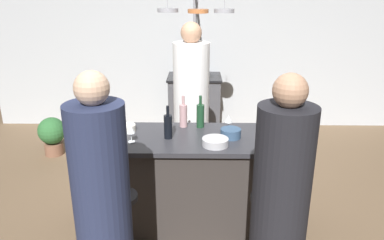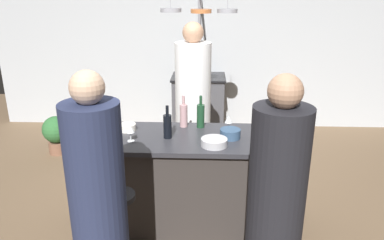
{
  "view_description": "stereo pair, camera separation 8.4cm",
  "coord_description": "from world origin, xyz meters",
  "px_view_note": "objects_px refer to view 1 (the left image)",
  "views": [
    {
      "loc": [
        0.05,
        -3.0,
        2.11
      ],
      "look_at": [
        0.0,
        0.15,
        1.0
      ],
      "focal_mm": 34.71,
      "sensor_mm": 36.0,
      "label": 1
    },
    {
      "loc": [
        0.13,
        -3.0,
        2.11
      ],
      "look_at": [
        0.0,
        0.15,
        1.0
      ],
      "focal_mm": 34.71,
      "sensor_mm": 36.0,
      "label": 2
    }
  ],
  "objects_px": {
    "wine_bottle_rose": "(183,115)",
    "wine_glass_by_chef": "(131,130)",
    "guest_left": "(103,212)",
    "mixing_bowl_steel": "(215,142)",
    "bar_stool_right": "(266,232)",
    "potted_plant": "(52,134)",
    "pepper_mill": "(101,132)",
    "wine_bottle_green": "(200,115)",
    "stove_range": "(194,104)",
    "wine_bottle_dark": "(168,126)",
    "mixing_bowl_blue": "(231,133)",
    "chef": "(191,113)",
    "wine_glass_near_left_guest": "(229,120)",
    "bar_stool_left": "(122,230)",
    "guest_right": "(279,213)",
    "mixing_bowl_ceramic": "(127,128)"
  },
  "relations": [
    {
      "from": "stove_range",
      "to": "wine_bottle_dark",
      "type": "xyz_separation_m",
      "value": [
        -0.2,
        -2.49,
        0.56
      ]
    },
    {
      "from": "stove_range",
      "to": "wine_bottle_rose",
      "type": "relative_size",
      "value": 2.99
    },
    {
      "from": "guest_left",
      "to": "wine_glass_by_chef",
      "type": "xyz_separation_m",
      "value": [
        0.04,
        0.86,
        0.22
      ]
    },
    {
      "from": "pepper_mill",
      "to": "mixing_bowl_steel",
      "type": "height_order",
      "value": "pepper_mill"
    },
    {
      "from": "guest_right",
      "to": "wine_glass_by_chef",
      "type": "distance_m",
      "value": 1.39
    },
    {
      "from": "chef",
      "to": "wine_bottle_dark",
      "type": "bearing_deg",
      "value": -101.73
    },
    {
      "from": "wine_bottle_rose",
      "to": "mixing_bowl_blue",
      "type": "bearing_deg",
      "value": -32.67
    },
    {
      "from": "mixing_bowl_steel",
      "to": "mixing_bowl_ceramic",
      "type": "bearing_deg",
      "value": 158.19
    },
    {
      "from": "wine_glass_near_left_guest",
      "to": "potted_plant",
      "type": "bearing_deg",
      "value": 147.36
    },
    {
      "from": "guest_left",
      "to": "mixing_bowl_steel",
      "type": "bearing_deg",
      "value": 47.11
    },
    {
      "from": "guest_left",
      "to": "pepper_mill",
      "type": "distance_m",
      "value": 0.87
    },
    {
      "from": "chef",
      "to": "wine_glass_near_left_guest",
      "type": "height_order",
      "value": "chef"
    },
    {
      "from": "guest_left",
      "to": "pepper_mill",
      "type": "height_order",
      "value": "guest_left"
    },
    {
      "from": "guest_left",
      "to": "mixing_bowl_steel",
      "type": "distance_m",
      "value": 1.1
    },
    {
      "from": "wine_bottle_dark",
      "to": "mixing_bowl_blue",
      "type": "height_order",
      "value": "wine_bottle_dark"
    },
    {
      "from": "wine_bottle_dark",
      "to": "mixing_bowl_steel",
      "type": "xyz_separation_m",
      "value": [
        0.4,
        -0.16,
        -0.08
      ]
    },
    {
      "from": "wine_glass_near_left_guest",
      "to": "mixing_bowl_ceramic",
      "type": "height_order",
      "value": "wine_glass_near_left_guest"
    },
    {
      "from": "pepper_mill",
      "to": "guest_right",
      "type": "bearing_deg",
      "value": -31.7
    },
    {
      "from": "wine_glass_by_chef",
      "to": "mixing_bowl_ceramic",
      "type": "distance_m",
      "value": 0.27
    },
    {
      "from": "bar_stool_right",
      "to": "pepper_mill",
      "type": "relative_size",
      "value": 3.24
    },
    {
      "from": "wine_bottle_green",
      "to": "chef",
      "type": "bearing_deg",
      "value": 98.94
    },
    {
      "from": "pepper_mill",
      "to": "mixing_bowl_blue",
      "type": "bearing_deg",
      "value": 8.2
    },
    {
      "from": "stove_range",
      "to": "pepper_mill",
      "type": "height_order",
      "value": "pepper_mill"
    },
    {
      "from": "guest_left",
      "to": "mixing_bowl_ceramic",
      "type": "relative_size",
      "value": 11.2
    },
    {
      "from": "bar_stool_right",
      "to": "mixing_bowl_steel",
      "type": "relative_size",
      "value": 3.12
    },
    {
      "from": "wine_bottle_rose",
      "to": "potted_plant",
      "type": "bearing_deg",
      "value": 143.93
    },
    {
      "from": "guest_left",
      "to": "wine_bottle_rose",
      "type": "relative_size",
      "value": 5.67
    },
    {
      "from": "bar_stool_left",
      "to": "wine_bottle_green",
      "type": "xyz_separation_m",
      "value": [
        0.6,
        0.86,
        0.64
      ]
    },
    {
      "from": "bar_stool_right",
      "to": "wine_bottle_dark",
      "type": "bearing_deg",
      "value": 142.95
    },
    {
      "from": "wine_glass_near_left_guest",
      "to": "mixing_bowl_steel",
      "type": "bearing_deg",
      "value": -111.28
    },
    {
      "from": "stove_range",
      "to": "wine_bottle_rose",
      "type": "distance_m",
      "value": 2.27
    },
    {
      "from": "guest_left",
      "to": "mixing_bowl_ceramic",
      "type": "xyz_separation_m",
      "value": [
        -0.04,
        1.11,
        0.15
      ]
    },
    {
      "from": "stove_range",
      "to": "potted_plant",
      "type": "distance_m",
      "value": 2.09
    },
    {
      "from": "stove_range",
      "to": "bar_stool_right",
      "type": "height_order",
      "value": "stove_range"
    },
    {
      "from": "potted_plant",
      "to": "wine_glass_near_left_guest",
      "type": "relative_size",
      "value": 3.56
    },
    {
      "from": "mixing_bowl_steel",
      "to": "wine_bottle_green",
      "type": "bearing_deg",
      "value": 105.54
    },
    {
      "from": "bar_stool_right",
      "to": "wine_glass_by_chef",
      "type": "height_order",
      "value": "wine_glass_by_chef"
    },
    {
      "from": "wine_bottle_rose",
      "to": "wine_glass_by_chef",
      "type": "height_order",
      "value": "wine_bottle_rose"
    },
    {
      "from": "bar_stool_left",
      "to": "mixing_bowl_blue",
      "type": "distance_m",
      "value": 1.19
    },
    {
      "from": "chef",
      "to": "guest_left",
      "type": "bearing_deg",
      "value": -106.01
    },
    {
      "from": "bar_stool_right",
      "to": "potted_plant",
      "type": "relative_size",
      "value": 1.31
    },
    {
      "from": "guest_right",
      "to": "wine_bottle_dark",
      "type": "height_order",
      "value": "guest_right"
    },
    {
      "from": "wine_bottle_rose",
      "to": "bar_stool_right",
      "type": "bearing_deg",
      "value": -53.16
    },
    {
      "from": "wine_bottle_green",
      "to": "wine_glass_by_chef",
      "type": "bearing_deg",
      "value": -147.47
    },
    {
      "from": "stove_range",
      "to": "wine_bottle_dark",
      "type": "distance_m",
      "value": 2.56
    },
    {
      "from": "wine_glass_near_left_guest",
      "to": "bar_stool_left",
      "type": "bearing_deg",
      "value": -137.82
    },
    {
      "from": "wine_glass_by_chef",
      "to": "potted_plant",
      "type": "bearing_deg",
      "value": 129.19
    },
    {
      "from": "wine_glass_by_chef",
      "to": "mixing_bowl_steel",
      "type": "bearing_deg",
      "value": -5.02
    },
    {
      "from": "bar_stool_left",
      "to": "guest_left",
      "type": "bearing_deg",
      "value": -94.04
    },
    {
      "from": "bar_stool_right",
      "to": "wine_bottle_green",
      "type": "relative_size",
      "value": 2.25
    }
  ]
}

